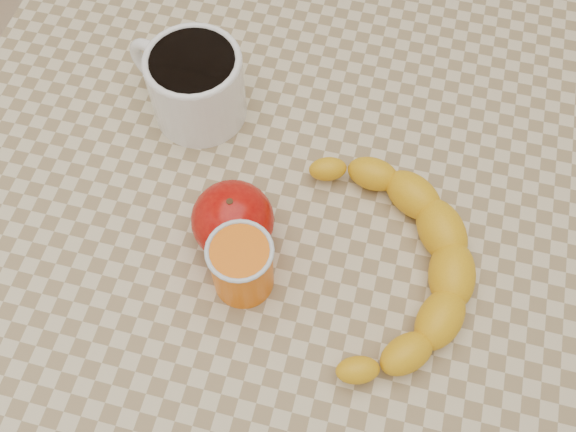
% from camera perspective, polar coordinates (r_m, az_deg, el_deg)
% --- Properties ---
extents(ground, '(3.00, 3.00, 0.00)m').
position_cam_1_polar(ground, '(1.36, 0.00, -15.38)').
color(ground, tan).
rests_on(ground, ground).
extents(table, '(0.80, 0.80, 0.75)m').
position_cam_1_polar(table, '(0.73, 0.00, -3.90)').
color(table, '#CAB88F').
rests_on(table, ground).
extents(coffee_mug, '(0.15, 0.13, 0.09)m').
position_cam_1_polar(coffee_mug, '(0.70, -8.34, 11.65)').
color(coffee_mug, white).
rests_on(coffee_mug, table).
extents(orange_juice_glass, '(0.06, 0.06, 0.07)m').
position_cam_1_polar(orange_juice_glass, '(0.59, -4.13, -4.41)').
color(orange_juice_glass, orange).
rests_on(orange_juice_glass, table).
extents(apple, '(0.09, 0.09, 0.07)m').
position_cam_1_polar(apple, '(0.62, -4.94, -0.38)').
color(apple, '#8E0404').
rests_on(apple, table).
extents(banana, '(0.29, 0.35, 0.05)m').
position_cam_1_polar(banana, '(0.62, 8.84, -4.07)').
color(banana, yellow).
rests_on(banana, table).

